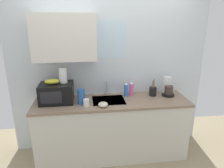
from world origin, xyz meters
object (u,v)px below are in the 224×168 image
object	(u,v)px
dish_soap_bottle_blue	(126,90)
cereal_canister	(81,97)
coffee_maker	(168,89)
dish_soap_bottle_pink	(131,89)
mug_white	(86,103)
small_bowl	(103,104)
microwave	(57,93)
banana_bunch	(52,81)
utensil_crock	(153,91)
paper_towel_roll	(63,75)

from	to	relation	value
dish_soap_bottle_blue	cereal_canister	bearing A→B (deg)	-163.49
coffee_maker	dish_soap_bottle_blue	distance (m)	0.64
dish_soap_bottle_pink	mug_white	bearing A→B (deg)	-155.54
mug_white	small_bowl	xyz separation A→B (m)	(0.22, -0.06, -0.02)
small_bowl	microwave	bearing A→B (deg)	158.38
microwave	dish_soap_bottle_pink	distance (m)	1.10
coffee_maker	banana_bunch	bearing A→B (deg)	-178.03
mug_white	utensil_crock	bearing A→B (deg)	14.40
paper_towel_roll	cereal_canister	size ratio (longest dim) A/B	1.07
microwave	dish_soap_bottle_pink	size ratio (longest dim) A/B	2.09
microwave	small_bowl	world-z (taller)	microwave
dish_soap_bottle_blue	utensil_crock	bearing A→B (deg)	-3.85
banana_bunch	coffee_maker	size ratio (longest dim) A/B	0.71
coffee_maker	small_bowl	distance (m)	1.07
paper_towel_roll	small_bowl	world-z (taller)	paper_towel_roll
small_bowl	dish_soap_bottle_blue	bearing A→B (deg)	42.45
dish_soap_bottle_blue	small_bowl	distance (m)	0.52
coffee_maker	mug_white	size ratio (longest dim) A/B	2.95
dish_soap_bottle_pink	banana_bunch	bearing A→B (deg)	-173.88
microwave	dish_soap_bottle_blue	world-z (taller)	microwave
paper_towel_roll	utensil_crock	world-z (taller)	paper_towel_roll
small_bowl	dish_soap_bottle_pink	bearing A→B (deg)	38.58
cereal_canister	microwave	bearing A→B (deg)	163.87
mug_white	utensil_crock	xyz separation A→B (m)	(1.01, 0.26, 0.02)
dish_soap_bottle_blue	small_bowl	world-z (taller)	dish_soap_bottle_blue
dish_soap_bottle_pink	cereal_canister	distance (m)	0.79
utensil_crock	dish_soap_bottle_blue	bearing A→B (deg)	176.15
banana_bunch	dish_soap_bottle_pink	bearing A→B (deg)	6.12
microwave	mug_white	xyz separation A→B (m)	(0.41, -0.19, -0.09)
dish_soap_bottle_pink	cereal_canister	world-z (taller)	dish_soap_bottle_pink
banana_bunch	cereal_canister	distance (m)	0.45
coffee_maker	dish_soap_bottle_blue	xyz separation A→B (m)	(-0.64, 0.04, -0.00)
banana_bunch	utensil_crock	xyz separation A→B (m)	(1.47, 0.07, -0.24)
banana_bunch	microwave	bearing A→B (deg)	-1.80
microwave	small_bowl	size ratio (longest dim) A/B	3.54
microwave	coffee_maker	distance (m)	1.65
banana_bunch	utensil_crock	bearing A→B (deg)	2.72
dish_soap_bottle_blue	cereal_canister	xyz separation A→B (m)	(-0.67, -0.20, 0.00)
microwave	dish_soap_bottle_blue	distance (m)	1.01
microwave	banana_bunch	world-z (taller)	banana_bunch
coffee_maker	mug_white	distance (m)	1.27
coffee_maker	dish_soap_bottle_pink	size ratio (longest dim) A/B	1.27
mug_white	microwave	bearing A→B (deg)	155.15
utensil_crock	banana_bunch	bearing A→B (deg)	-177.28
coffee_maker	utensil_crock	xyz separation A→B (m)	(-0.23, 0.01, -0.04)
paper_towel_roll	coffee_maker	world-z (taller)	paper_towel_roll
banana_bunch	coffee_maker	bearing A→B (deg)	1.97
paper_towel_roll	coffee_maker	bearing A→B (deg)	0.31
mug_white	small_bowl	distance (m)	0.23
banana_bunch	coffee_maker	distance (m)	1.71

